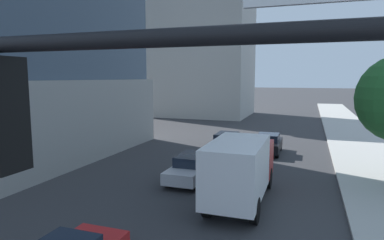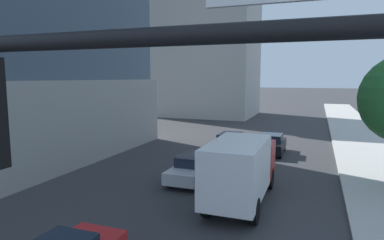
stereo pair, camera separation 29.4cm
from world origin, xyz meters
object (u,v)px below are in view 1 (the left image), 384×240
object	(u,v)px
box_truck	(241,167)
car_silver	(192,167)
car_gray	(228,140)
construction_building	(199,32)
car_black	(268,144)

from	to	relation	value
box_truck	car_silver	bearing A→B (deg)	141.58
car_silver	box_truck	bearing A→B (deg)	-38.42
car_gray	box_truck	size ratio (longest dim) A/B	0.70
box_truck	construction_building	bearing A→B (deg)	111.12
car_black	car_gray	distance (m)	3.40
car_silver	car_gray	distance (m)	9.03
car_black	car_gray	bearing A→B (deg)	170.34
car_silver	car_gray	size ratio (longest dim) A/B	0.99
car_silver	car_gray	world-z (taller)	car_silver
car_gray	car_black	bearing A→B (deg)	-9.66
construction_building	car_gray	xyz separation A→B (m)	(10.33, -23.73, -12.09)
construction_building	car_black	size ratio (longest dim) A/B	7.95
car_gray	box_truck	world-z (taller)	box_truck
construction_building	car_gray	distance (m)	28.56
car_silver	car_black	bearing A→B (deg)	68.38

